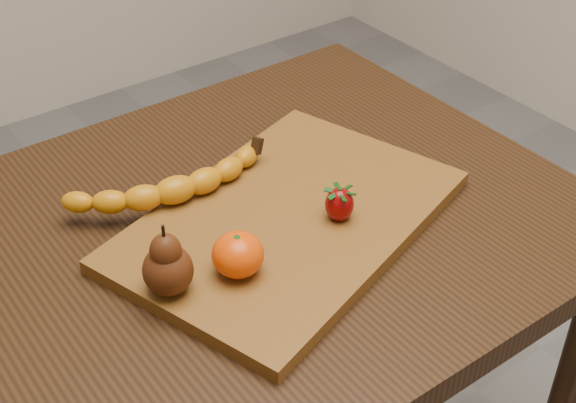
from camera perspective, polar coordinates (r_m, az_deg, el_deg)
table at (r=1.11m, az=-5.34°, el=-6.52°), size 1.00×0.70×0.76m
cutting_board at (r=1.05m, az=0.00°, el=-1.31°), size 0.52×0.42×0.02m
banana at (r=1.07m, az=-8.02°, el=0.82°), size 0.25×0.10×0.04m
pear at (r=0.91m, az=-8.63°, el=-4.08°), size 0.07×0.07×0.09m
mandarin at (r=0.94m, az=-3.59°, el=-3.79°), size 0.08×0.08×0.05m
strawberry at (r=1.03m, az=3.68°, el=-0.11°), size 0.04×0.04×0.05m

